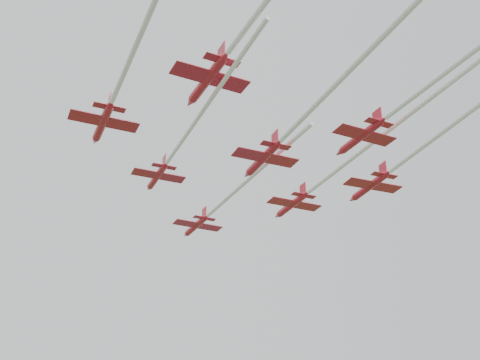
{
  "coord_description": "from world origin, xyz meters",
  "views": [
    {
      "loc": [
        1.56,
        -81.65,
        16.99
      ],
      "look_at": [
        5.27,
        -2.8,
        55.49
      ],
      "focal_mm": 45.0,
      "sensor_mm": 36.0,
      "label": 1
    }
  ],
  "objects_px": {
    "jet_lead": "(217,207)",
    "jet_row4_right": "(443,74)",
    "jet_row3_left": "(126,69)",
    "jet_row3_mid": "(308,113)",
    "jet_row2_right": "(353,158)",
    "jet_row4_left": "(258,13)",
    "jet_row3_right": "(450,126)",
    "jet_row2_left": "(177,148)"
  },
  "relations": [
    {
      "from": "jet_lead",
      "to": "jet_row4_left",
      "type": "distance_m",
      "value": 44.62
    },
    {
      "from": "jet_row2_left",
      "to": "jet_row3_right",
      "type": "bearing_deg",
      "value": -33.91
    },
    {
      "from": "jet_row2_left",
      "to": "jet_row2_right",
      "type": "xyz_separation_m",
      "value": [
        24.63,
        2.23,
        0.37
      ]
    },
    {
      "from": "jet_row2_right",
      "to": "jet_row3_left",
      "type": "bearing_deg",
      "value": -164.71
    },
    {
      "from": "jet_row3_left",
      "to": "jet_row2_right",
      "type": "bearing_deg",
      "value": 15.9
    },
    {
      "from": "jet_lead",
      "to": "jet_row4_right",
      "type": "bearing_deg",
      "value": -82.0
    },
    {
      "from": "jet_row3_mid",
      "to": "jet_row3_right",
      "type": "relative_size",
      "value": 0.77
    },
    {
      "from": "jet_row4_right",
      "to": "jet_row4_left",
      "type": "bearing_deg",
      "value": 172.97
    },
    {
      "from": "jet_row2_right",
      "to": "jet_row2_left",
      "type": "bearing_deg",
      "value": 164.0
    },
    {
      "from": "jet_row3_left",
      "to": "jet_row4_left",
      "type": "bearing_deg",
      "value": -48.27
    },
    {
      "from": "jet_row3_right",
      "to": "jet_row4_left",
      "type": "distance_m",
      "value": 31.41
    },
    {
      "from": "jet_lead",
      "to": "jet_row2_right",
      "type": "xyz_separation_m",
      "value": [
        18.92,
        -15.94,
        1.08
      ]
    },
    {
      "from": "jet_row3_mid",
      "to": "jet_row4_left",
      "type": "bearing_deg",
      "value": -136.59
    },
    {
      "from": "jet_row4_left",
      "to": "jet_row4_right",
      "type": "xyz_separation_m",
      "value": [
        20.04,
        5.75,
        -2.46
      ]
    },
    {
      "from": "jet_row2_left",
      "to": "jet_row3_left",
      "type": "xyz_separation_m",
      "value": [
        -4.4,
        -19.22,
        -1.16
      ]
    },
    {
      "from": "jet_row2_left",
      "to": "jet_row4_right",
      "type": "relative_size",
      "value": 0.77
    },
    {
      "from": "jet_row3_right",
      "to": "jet_row4_left",
      "type": "relative_size",
      "value": 1.33
    },
    {
      "from": "jet_lead",
      "to": "jet_row4_right",
      "type": "relative_size",
      "value": 0.77
    },
    {
      "from": "jet_row2_right",
      "to": "jet_lead",
      "type": "bearing_deg",
      "value": 118.7
    },
    {
      "from": "jet_row2_left",
      "to": "jet_row3_mid",
      "type": "distance_m",
      "value": 20.17
    },
    {
      "from": "jet_row2_right",
      "to": "jet_row3_mid",
      "type": "relative_size",
      "value": 1.25
    },
    {
      "from": "jet_row2_left",
      "to": "jet_row3_mid",
      "type": "relative_size",
      "value": 0.8
    },
    {
      "from": "jet_row3_right",
      "to": "jet_row3_mid",
      "type": "bearing_deg",
      "value": 174.12
    },
    {
      "from": "jet_lead",
      "to": "jet_row3_mid",
      "type": "distance_m",
      "value": 32.07
    },
    {
      "from": "jet_row3_mid",
      "to": "jet_row4_right",
      "type": "height_order",
      "value": "jet_row3_mid"
    },
    {
      "from": "jet_row2_right",
      "to": "jet_row3_right",
      "type": "bearing_deg",
      "value": -67.11
    },
    {
      "from": "jet_row2_left",
      "to": "jet_row3_left",
      "type": "relative_size",
      "value": 0.85
    },
    {
      "from": "jet_row3_left",
      "to": "jet_row2_left",
      "type": "bearing_deg",
      "value": 56.55
    },
    {
      "from": "jet_lead",
      "to": "jet_row3_left",
      "type": "distance_m",
      "value": 38.74
    },
    {
      "from": "jet_row3_left",
      "to": "jet_row3_mid",
      "type": "bearing_deg",
      "value": -1.55
    },
    {
      "from": "jet_row3_mid",
      "to": "jet_row4_right",
      "type": "bearing_deg",
      "value": -52.9
    },
    {
      "from": "jet_lead",
      "to": "jet_row3_right",
      "type": "relative_size",
      "value": 0.62
    },
    {
      "from": "jet_row2_right",
      "to": "jet_row3_mid",
      "type": "distance_m",
      "value": 16.93
    },
    {
      "from": "jet_row2_right",
      "to": "jet_row4_right",
      "type": "bearing_deg",
      "value": -100.05
    },
    {
      "from": "jet_lead",
      "to": "jet_row4_left",
      "type": "xyz_separation_m",
      "value": [
        3.36,
        -44.47,
        1.47
      ]
    },
    {
      "from": "jet_row3_mid",
      "to": "jet_row4_right",
      "type": "relative_size",
      "value": 0.96
    },
    {
      "from": "jet_row3_left",
      "to": "jet_row4_right",
      "type": "relative_size",
      "value": 0.91
    },
    {
      "from": "jet_row3_left",
      "to": "jet_row3_right",
      "type": "bearing_deg",
      "value": -4.74
    },
    {
      "from": "jet_lead",
      "to": "jet_row3_mid",
      "type": "bearing_deg",
      "value": -94.44
    },
    {
      "from": "jet_row4_left",
      "to": "jet_row3_left",
      "type": "bearing_deg",
      "value": 128.85
    },
    {
      "from": "jet_row3_right",
      "to": "jet_row4_right",
      "type": "distance_m",
      "value": 13.65
    },
    {
      "from": "jet_lead",
      "to": "jet_row3_left",
      "type": "height_order",
      "value": "jet_lead"
    }
  ]
}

